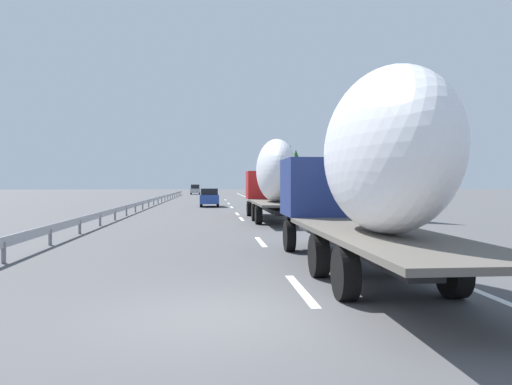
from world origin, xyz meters
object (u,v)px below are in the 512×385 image
object	(u,v)px
truck_trailing	(366,170)
car_blue_sedan	(209,197)
truck_lead	(273,177)
road_sign	(273,183)
car_silver_hatch	(195,189)

from	to	relation	value
truck_trailing	car_blue_sedan	bearing A→B (deg)	6.11
truck_trailing	car_blue_sedan	world-z (taller)	truck_trailing
truck_lead	road_sign	size ratio (longest dim) A/B	3.79
truck_lead	road_sign	distance (m)	25.01
truck_lead	truck_trailing	distance (m)	17.80
truck_lead	car_silver_hatch	world-z (taller)	truck_lead
truck_lead	car_blue_sedan	distance (m)	18.96
road_sign	car_blue_sedan	bearing A→B (deg)	132.22
truck_lead	car_blue_sedan	xyz separation A→B (m)	(18.48, 3.89, -1.74)
car_silver_hatch	road_sign	world-z (taller)	road_sign
truck_lead	car_silver_hatch	xyz separation A→B (m)	(70.76, 6.93, -1.66)
truck_trailing	car_silver_hatch	bearing A→B (deg)	4.47
car_blue_sedan	road_sign	bearing A→B (deg)	-47.78
truck_trailing	road_sign	xyz separation A→B (m)	(42.61, -3.10, -0.31)
car_blue_sedan	truck_lead	bearing A→B (deg)	-168.12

